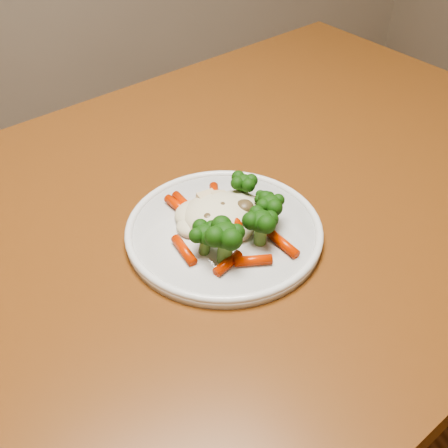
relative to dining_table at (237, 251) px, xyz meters
name	(u,v)px	position (x,y,z in m)	size (l,w,h in m)	color
dining_table	(237,251)	(0.00, 0.00, 0.00)	(1.30, 1.02, 0.75)	brown
plate	(224,232)	(-0.05, -0.07, 0.11)	(0.25, 0.25, 0.01)	silver
meal	(231,218)	(-0.05, -0.07, 0.14)	(0.15, 0.17, 0.05)	beige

